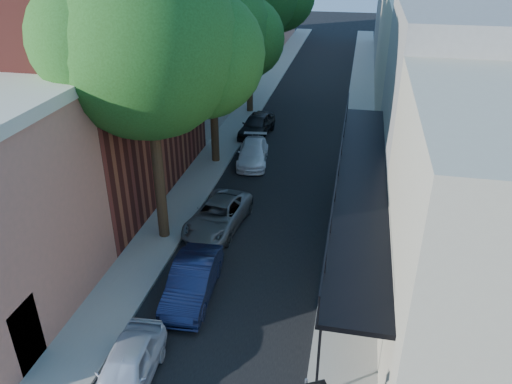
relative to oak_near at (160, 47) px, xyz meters
The scene contains 12 objects.
road_surface 21.52m from the oak_near, 80.32° to the left, with size 6.00×64.00×0.01m, color black.
sidewalk_left 21.24m from the oak_near, 91.84° to the left, with size 2.00×64.00×0.12m, color gray.
sidewalk_right 22.47m from the oak_near, 69.53° to the left, with size 2.00×64.00×0.12m, color gray.
buildings_left 19.65m from the oak_near, 107.78° to the left, with size 10.10×59.10×12.00m.
buildings_right 23.12m from the oak_near, 57.26° to the left, with size 9.80×55.00×10.00m.
oak_near is the anchor object (origin of this frame).
oak_mid 8.01m from the oak_near, 90.37° to the left, with size 6.60×6.00×10.20m.
parked_car_a 10.78m from the oak_near, 79.92° to the right, with size 1.46×3.63×1.24m, color #B6BCCA.
parked_car_b 8.35m from the oak_near, 62.11° to the right, with size 1.40×4.02×1.32m, color #131B3D.
parked_car_c 7.51m from the oak_near, 31.14° to the left, with size 2.00×4.34×1.21m, color slate.
parked_car_d 11.03m from the oak_near, 78.66° to the left, with size 1.60×3.94×1.14m, color white.
parked_car_e 14.34m from the oak_near, 85.50° to the left, with size 1.61×3.99×1.36m, color black.
Camera 1 is at (3.64, -6.76, 11.50)m, focal length 35.00 mm.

